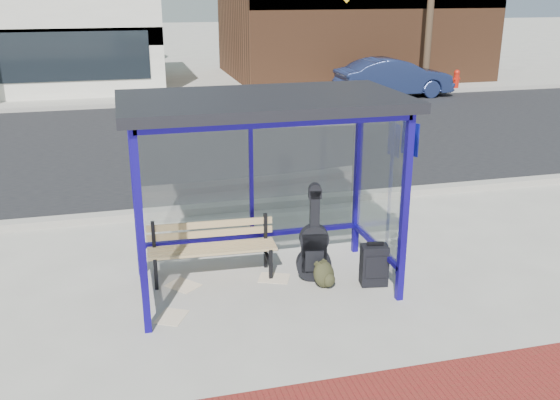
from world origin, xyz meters
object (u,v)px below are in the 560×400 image
object	(u,v)px
bench	(212,245)
backpack	(325,275)
parked_car	(394,78)
suitcase	(374,265)
guitar_bag	(314,248)
fire_hydrant	(456,79)

from	to	relation	value
bench	backpack	xyz separation A→B (m)	(1.32, -0.67, -0.27)
backpack	parked_car	world-z (taller)	parked_car
suitcase	backpack	bearing A→B (deg)	-179.48
suitcase	parked_car	xyz separation A→B (m)	(6.14, 13.09, 0.38)
bench	guitar_bag	bearing A→B (deg)	-17.09
guitar_bag	backpack	xyz separation A→B (m)	(0.08, -0.22, -0.28)
bench	backpack	bearing A→B (deg)	-24.20
parked_car	backpack	bearing A→B (deg)	151.39
guitar_bag	bench	bearing A→B (deg)	171.02
bench	guitar_bag	world-z (taller)	guitar_bag
backpack	parked_car	bearing A→B (deg)	38.27
backpack	bench	bearing A→B (deg)	128.92
bench	fire_hydrant	size ratio (longest dim) A/B	2.25
backpack	suitcase	bearing A→B (deg)	-32.93
suitcase	parked_car	distance (m)	14.46
guitar_bag	fire_hydrant	size ratio (longest dim) A/B	1.67
bench	parked_car	distance (m)	14.74
guitar_bag	parked_car	xyz separation A→B (m)	(6.84, 12.77, 0.20)
guitar_bag	parked_car	distance (m)	14.49
bench	suitcase	size ratio (longest dim) A/B	2.83
suitcase	backpack	world-z (taller)	suitcase
bench	fire_hydrant	world-z (taller)	bench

